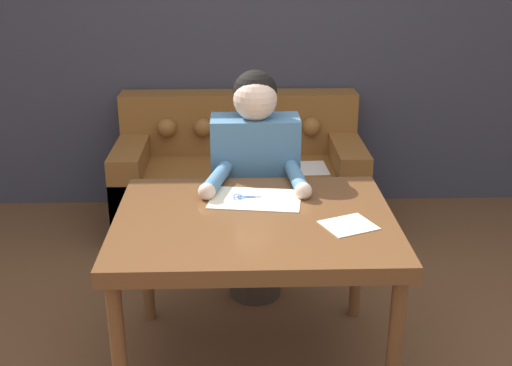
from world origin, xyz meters
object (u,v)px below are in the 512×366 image
Objects in this scene: dining_table at (254,233)px; scissors at (250,197)px; person at (255,185)px; couch at (240,179)px.

dining_table is 5.02× the size of scissors.
person is 0.43m from scissors.
person reaches higher than couch.
dining_table is 1.65m from couch.
scissors is (0.04, -1.40, 0.45)m from couch.
dining_table is 0.63m from person.
couch is (-0.06, 1.61, -0.37)m from dining_table.
dining_table is 0.95× the size of person.
couch is 1.47m from scissors.
person is at bearing 84.79° from scissors.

